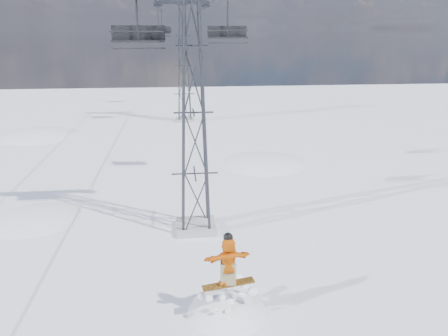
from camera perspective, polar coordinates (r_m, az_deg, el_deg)
The scene contains 7 objects.
snow_terrain at distance 37.07m, azimuth -13.16°, elevation -12.71°, with size 39.00×37.00×22.00m.
lift_tower_near at distance 18.83m, azimuth -4.00°, elevation 7.15°, with size 5.20×1.80×11.43m.
lift_tower_far at distance 43.64m, azimuth -5.31°, elevation 13.15°, with size 5.20×1.80×11.43m.
lift_chair_near at distance 19.25m, azimuth -11.14°, elevation 16.64°, with size 2.21×0.64×2.75m.
lift_chair_mid at distance 25.25m, azimuth 0.45°, elevation 17.20°, with size 2.19×0.63×2.72m.
lift_chair_far at distance 42.20m, azimuth -8.54°, elevation 17.32°, with size 2.14×0.61×2.65m.
lift_chair_extra at distance 52.59m, azimuth -8.11°, elevation 17.36°, with size 2.17×0.62×2.69m.
Camera 1 is at (0.15, -10.50, 8.92)m, focal length 35.00 mm.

